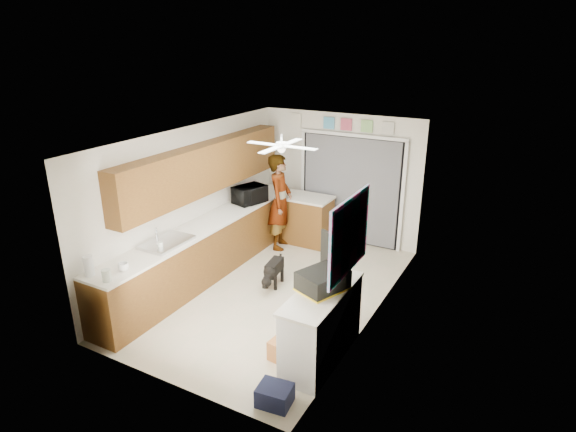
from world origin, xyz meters
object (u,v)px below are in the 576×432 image
at_px(cardboard_box, 287,351).
at_px(suitcase, 323,280).
at_px(microwave, 250,194).
at_px(navy_crate, 275,395).
at_px(man, 280,202).
at_px(paper_towel_roll, 89,266).
at_px(dog, 274,272).
at_px(cup, 123,267).

bearing_deg(cardboard_box, suitcase, 44.07).
distance_m(microwave, navy_crate, 4.30).
bearing_deg(suitcase, navy_crate, -71.83).
bearing_deg(man, paper_towel_roll, 154.37).
bearing_deg(navy_crate, man, 118.63).
relative_size(cardboard_box, dog, 0.68).
distance_m(microwave, dog, 1.73).
bearing_deg(man, dog, -169.84).
relative_size(paper_towel_roll, dog, 0.45).
height_order(microwave, man, man).
height_order(cup, cardboard_box, cup).
bearing_deg(dog, suitcase, -50.68).
relative_size(microwave, man, 0.32).
xyz_separation_m(cup, man, (0.38, 3.50, -0.08)).
relative_size(suitcase, cardboard_box, 1.36).
distance_m(cup, man, 3.52).
bearing_deg(suitcase, cardboard_box, -113.97).
bearing_deg(navy_crate, cup, 174.02).
height_order(microwave, navy_crate, microwave).
bearing_deg(paper_towel_roll, cardboard_box, 17.93).
bearing_deg(navy_crate, microwave, 126.26).
xyz_separation_m(cardboard_box, man, (-1.80, 3.00, 0.78)).
bearing_deg(cup, paper_towel_roll, -132.58).
relative_size(paper_towel_roll, cardboard_box, 0.66).
bearing_deg(cup, microwave, 90.89).
xyz_separation_m(cup, navy_crate, (2.43, -0.25, -0.88)).
distance_m(microwave, cup, 3.12).
height_order(cup, paper_towel_roll, paper_towel_roll).
bearing_deg(microwave, suitcase, -115.40).
relative_size(cup, paper_towel_roll, 0.51).
bearing_deg(cardboard_box, man, 120.88).
height_order(navy_crate, dog, dog).
xyz_separation_m(suitcase, navy_crate, (-0.07, -1.06, -0.95)).
bearing_deg(microwave, cardboard_box, -122.80).
xyz_separation_m(cup, cardboard_box, (2.18, 0.49, -0.87)).
bearing_deg(cup, suitcase, 17.77).
relative_size(cup, navy_crate, 0.38).
height_order(suitcase, man, man).
distance_m(paper_towel_roll, suitcase, 2.99).
xyz_separation_m(paper_towel_roll, navy_crate, (2.71, 0.05, -0.96)).
distance_m(paper_towel_roll, navy_crate, 2.88).
height_order(paper_towel_roll, dog, paper_towel_roll).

